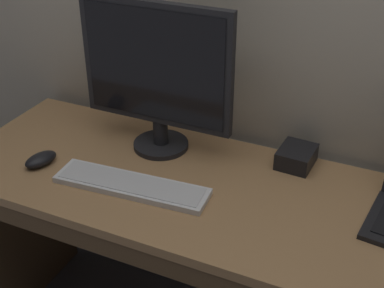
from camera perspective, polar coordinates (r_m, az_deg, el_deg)
name	(u,v)px	position (r m, az deg, el deg)	size (l,w,h in m)	color
desk	(226,257)	(1.74, 3.69, -11.97)	(1.81, 0.61, 0.78)	#A87A4C
external_monitor	(156,74)	(1.68, -3.84, 7.50)	(0.51, 0.19, 0.50)	black
wired_keyboard	(131,185)	(1.62, -6.50, -4.40)	(0.49, 0.15, 0.02)	white
computer_mouse	(41,159)	(1.78, -15.88, -1.60)	(0.06, 0.11, 0.04)	black
external_drive_box	(296,157)	(1.74, 11.12, -1.34)	(0.11, 0.13, 0.06)	black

